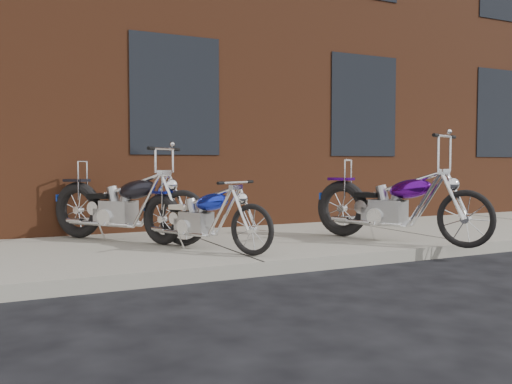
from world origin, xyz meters
TOP-DOWN VIEW (x-y plane):
  - ground at (0.00, 0.00)m, footprint 120.00×120.00m
  - sidewalk at (0.00, 1.50)m, footprint 22.00×3.00m
  - building_brick at (0.00, 8.00)m, footprint 22.00×10.00m
  - chopper_purple at (2.21, 0.60)m, footprint 1.12×2.27m
  - chopper_blue at (-0.30, 1.07)m, footprint 1.04×1.81m
  - chopper_third at (-0.98, 2.14)m, footprint 1.63×1.91m

SIDE VIEW (x-z plane):
  - ground at x=0.00m, z-range 0.00..0.00m
  - sidewalk at x=0.00m, z-range 0.00..0.15m
  - chopper_blue at x=-0.30m, z-range 0.08..0.95m
  - chopper_third at x=-0.98m, z-range -0.03..1.19m
  - chopper_purple at x=2.21m, z-range -0.09..1.28m
  - building_brick at x=0.00m, z-range 0.00..8.00m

